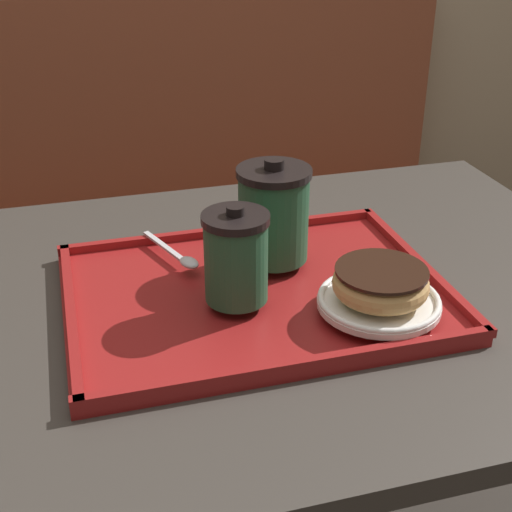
{
  "coord_description": "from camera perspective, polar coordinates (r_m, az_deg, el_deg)",
  "views": [
    {
      "loc": [
        -0.22,
        -0.8,
        1.23
      ],
      "look_at": [
        0.0,
        -0.02,
        0.81
      ],
      "focal_mm": 50.0,
      "sensor_mm": 36.0,
      "label": 1
    }
  ],
  "objects": [
    {
      "name": "spoon",
      "position": [
        0.99,
        -5.98,
        -0.12
      ],
      "size": [
        0.06,
        0.14,
        0.01
      ],
      "rotation": [
        0.0,
        0.0,
        5.07
      ],
      "color": "silver",
      "rests_on": "serving_tray"
    },
    {
      "name": "donut_chocolate_glazed",
      "position": [
        0.88,
        9.94,
        -2.11
      ],
      "size": [
        0.12,
        0.12,
        0.04
      ],
      "color": "tan",
      "rests_on": "plate_with_chocolate_donut"
    },
    {
      "name": "plate_with_chocolate_donut",
      "position": [
        0.89,
        9.8,
        -3.56
      ],
      "size": [
        0.15,
        0.15,
        0.01
      ],
      "color": "white",
      "rests_on": "serving_tray"
    },
    {
      "name": "coffee_cup_rear",
      "position": [
        0.97,
        1.41,
        3.42
      ],
      "size": [
        0.1,
        0.1,
        0.14
      ],
      "color": "#235638",
      "rests_on": "serving_tray"
    },
    {
      "name": "cafe_table",
      "position": [
        1.05,
        -0.56,
        -10.09
      ],
      "size": [
        1.09,
        0.76,
        0.74
      ],
      "color": "#38332D",
      "rests_on": "ground_plane"
    },
    {
      "name": "serving_tray",
      "position": [
        0.94,
        -0.0,
        -3.06
      ],
      "size": [
        0.49,
        0.37,
        0.02
      ],
      "color": "maroon",
      "rests_on": "cafe_table"
    },
    {
      "name": "coffee_cup_front",
      "position": [
        0.87,
        -1.61,
        -0.06
      ],
      "size": [
        0.08,
        0.08,
        0.13
      ],
      "color": "#235638",
      "rests_on": "serving_tray"
    },
    {
      "name": "booth_bench",
      "position": [
        1.92,
        -7.24,
        -1.15
      ],
      "size": [
        1.56,
        0.44,
        1.0
      ],
      "color": "brown",
      "rests_on": "ground_plane"
    }
  ]
}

